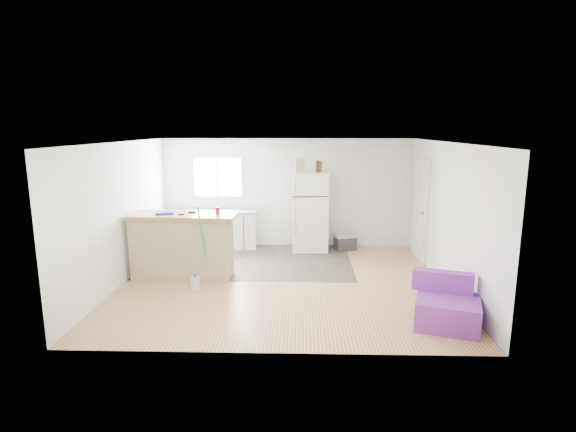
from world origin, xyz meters
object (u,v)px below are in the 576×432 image
(bottle_left, at_px, (320,166))
(cooler, at_px, (345,242))
(purple_seat, at_px, (447,307))
(mop, at_px, (198,273))
(bottle_right, at_px, (317,166))
(refrigerator, at_px, (310,211))
(kitchen_cabinets, at_px, (214,229))
(red_cup, at_px, (218,210))
(cardboard_box, at_px, (299,165))
(peninsula, at_px, (183,245))
(cleaner_jug, at_px, (196,283))
(blue_tray, at_px, (164,213))

(bottle_left, bearing_deg, cooler, 6.97)
(cooler, distance_m, purple_seat, 3.88)
(mop, distance_m, bottle_right, 3.51)
(refrigerator, height_order, cooler, refrigerator)
(kitchen_cabinets, relative_size, red_cup, 16.07)
(cardboard_box, bearing_deg, mop, -126.58)
(purple_seat, height_order, cardboard_box, cardboard_box)
(kitchen_cabinets, xyz_separation_m, purple_seat, (3.90, -3.83, -0.18))
(peninsula, relative_size, bottle_right, 7.61)
(peninsula, height_order, cardboard_box, cardboard_box)
(cleaner_jug, bearing_deg, peninsula, 116.21)
(peninsula, height_order, cleaner_jug, peninsula)
(peninsula, distance_m, blue_tray, 0.65)
(kitchen_cabinets, distance_m, cleaner_jug, 2.67)
(cleaner_jug, bearing_deg, purple_seat, -19.87)
(cleaner_jug, distance_m, bottle_right, 3.70)
(kitchen_cabinets, height_order, cleaner_jug, kitchen_cabinets)
(kitchen_cabinets, height_order, blue_tray, blue_tray)
(bottle_right, bearing_deg, mop, -131.64)
(red_cup, distance_m, bottle_left, 2.66)
(kitchen_cabinets, distance_m, mop, 2.45)
(refrigerator, xyz_separation_m, purple_seat, (1.80, -3.75, -0.61))
(mop, distance_m, bottle_left, 3.51)
(refrigerator, height_order, mop, refrigerator)
(kitchen_cabinets, xyz_separation_m, cardboard_box, (1.87, -0.15, 1.43))
(kitchen_cabinets, bearing_deg, purple_seat, -50.04)
(purple_seat, xyz_separation_m, mop, (-3.72, 1.40, -0.01))
(peninsula, bearing_deg, bottle_right, 39.65)
(cooler, height_order, cleaner_jug, cooler)
(kitchen_cabinets, bearing_deg, blue_tray, -108.75)
(refrigerator, distance_m, cleaner_jug, 3.29)
(peninsula, distance_m, cardboard_box, 3.03)
(refrigerator, relative_size, cardboard_box, 5.68)
(purple_seat, relative_size, cleaner_jug, 3.68)
(purple_seat, height_order, red_cup, red_cup)
(mop, bearing_deg, cooler, 55.98)
(refrigerator, bearing_deg, blue_tray, -145.81)
(kitchen_cabinets, bearing_deg, cardboard_box, -10.09)
(kitchen_cabinets, xyz_separation_m, refrigerator, (2.10, -0.08, 0.42))
(cooler, bearing_deg, mop, -157.05)
(cooler, relative_size, mop, 0.38)
(peninsula, distance_m, purple_seat, 4.50)
(refrigerator, height_order, red_cup, refrigerator)
(cooler, height_order, cardboard_box, cardboard_box)
(peninsula, xyz_separation_m, refrigerator, (2.29, 1.89, 0.27))
(kitchen_cabinets, xyz_separation_m, bottle_right, (2.25, -0.10, 1.40))
(mop, bearing_deg, cardboard_box, 68.42)
(blue_tray, bearing_deg, purple_seat, -22.65)
(purple_seat, bearing_deg, red_cup, 170.23)
(kitchen_cabinets, bearing_deg, cleaner_jug, -91.57)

